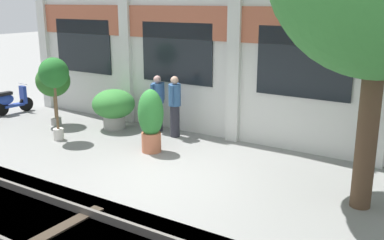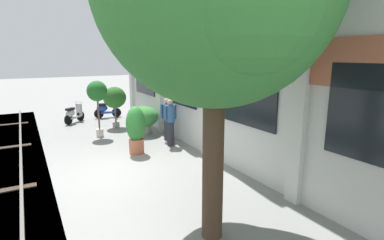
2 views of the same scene
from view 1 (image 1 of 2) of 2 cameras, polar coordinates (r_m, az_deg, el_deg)
name	(u,v)px [view 1 (image 1 of 2)]	position (r m, az deg, el deg)	size (l,w,h in m)	color
ground_plane	(169,175)	(9.92, -2.96, -6.94)	(80.00, 80.00, 0.00)	gray
potted_plant_tall_urn	(53,82)	(14.09, -17.23, 4.66)	(1.01, 1.01, 1.84)	gray
potted_plant_stone_basin	(151,119)	(11.16, -5.25, 0.16)	(0.64, 0.64, 1.60)	#B76647
potted_plant_ribbed_drum	(114,106)	(13.40, -9.92, 1.79)	(1.25, 1.25, 1.18)	gray
potted_plant_terracotta_small	(54,76)	(12.42, -17.12, 5.34)	(0.78, 0.78, 2.25)	beige
scooter_near_curb	(12,101)	(16.16, -21.93, 2.25)	(0.50, 1.38, 0.98)	black
resident_by_doorway	(175,105)	(12.35, -2.21, 1.97)	(0.34, 0.52, 1.71)	#282833
resident_watching_tracks	(158,102)	(12.96, -4.37, 2.36)	(0.34, 0.53, 1.63)	#282833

